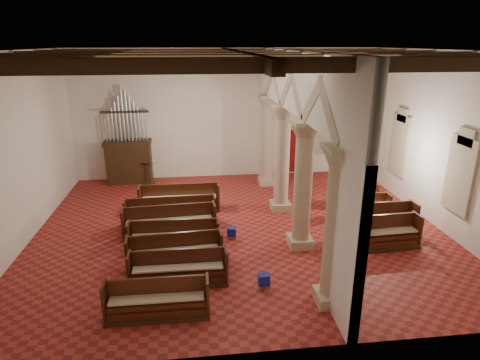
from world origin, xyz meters
name	(u,v)px	position (x,y,z in m)	size (l,w,h in m)	color
floor	(239,228)	(0.00, 0.00, 0.00)	(14.00, 14.00, 0.00)	#9F2C22
ceiling	(239,50)	(0.00, 0.00, 6.00)	(14.00, 14.00, 0.00)	black
wall_back	(225,115)	(0.00, 6.00, 3.00)	(14.00, 0.02, 6.00)	white
wall_front	(275,223)	(0.00, -6.00, 3.00)	(14.00, 0.02, 6.00)	white
wall_left	(15,152)	(-7.00, 0.00, 3.00)	(0.02, 12.00, 6.00)	white
wall_right	(438,140)	(7.00, 0.00, 3.00)	(0.02, 12.00, 6.00)	white
ceiling_beams	(239,56)	(0.00, 0.00, 5.82)	(13.80, 11.80, 0.30)	#362211
arcade	(293,128)	(1.80, 0.00, 3.56)	(0.90, 11.90, 6.00)	tan
window_right_a	(461,175)	(6.98, -1.50, 2.20)	(0.03, 1.00, 2.20)	#2F6A4D
window_right_b	(400,145)	(6.98, 2.50, 2.20)	(0.03, 1.00, 2.20)	#2F6A4D
window_back	(327,129)	(5.00, 5.98, 2.20)	(1.00, 0.03, 2.20)	#2F6A4D
pipe_organ	(128,154)	(-4.50, 5.50, 1.37)	(2.10, 0.85, 4.40)	#362211
lectern	(148,175)	(-3.62, 5.09, 0.47)	(0.54, 0.56, 1.13)	#371F11
dossal_curtain	(296,151)	(3.50, 5.92, 1.17)	(1.80, 0.07, 2.17)	maroon
processional_banner	(350,167)	(5.64, 4.19, 0.78)	(0.52, 0.66, 2.27)	#362211
hymnal_box_a	(264,279)	(0.24, -3.68, 0.25)	(0.30, 0.24, 0.30)	navy
hymnal_box_b	(222,259)	(-0.80, -2.55, 0.28)	(0.36, 0.30, 0.36)	#16259A
hymnal_box_c	(232,232)	(-0.34, -0.75, 0.24)	(0.29, 0.23, 0.29)	#152F96
tube_heater_a	(136,305)	(-3.02, -4.27, 0.16)	(0.09, 0.09, 0.90)	white
tube_heater_b	(175,283)	(-2.11, -3.44, 0.16)	(0.09, 0.09, 0.95)	white
nave_pew_0	(158,304)	(-2.48, -4.54, 0.32)	(2.46, 0.66, 0.96)	#362211
nave_pew_1	(179,273)	(-2.02, -3.23, 0.32)	(2.64, 0.66, 0.97)	#362211
nave_pew_2	(175,256)	(-2.14, -2.34, 0.34)	(2.78, 0.86, 1.02)	#362211
nave_pew_3	(174,240)	(-2.21, -1.28, 0.32)	(2.86, 0.71, 0.96)	#362211
nave_pew_4	(170,226)	(-2.40, -0.23, 0.34)	(3.15, 0.89, 1.04)	#362211
nave_pew_5	(171,216)	(-2.40, 0.53, 0.34)	(3.23, 0.79, 1.04)	#362211
nave_pew_6	(180,202)	(-2.12, 1.82, 0.35)	(3.08, 0.71, 1.05)	#362211
aisle_pew_0	(390,236)	(4.63, -1.89, 0.36)	(1.88, 0.80, 1.06)	#362211
aisle_pew_1	(381,225)	(4.73, -1.07, 0.38)	(2.30, 0.79, 1.13)	#362211
aisle_pew_2	(362,211)	(4.61, 0.28, 0.32)	(2.02, 0.75, 0.96)	#362211
aisle_pew_3	(353,200)	(4.71, 1.36, 0.33)	(1.87, 0.68, 0.97)	#362211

